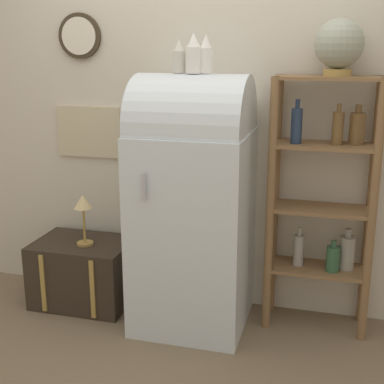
% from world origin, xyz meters
% --- Properties ---
extents(ground_plane, '(12.00, 12.00, 0.00)m').
position_xyz_m(ground_plane, '(0.00, 0.00, 0.00)').
color(ground_plane, '#7A664C').
extents(wall_back, '(7.00, 0.09, 2.70)m').
position_xyz_m(wall_back, '(-0.01, 0.57, 1.35)').
color(wall_back, beige).
rests_on(wall_back, ground_plane).
extents(refrigerator, '(0.68, 0.69, 1.57)m').
position_xyz_m(refrigerator, '(-0.00, 0.22, 0.82)').
color(refrigerator, silver).
rests_on(refrigerator, ground_plane).
extents(suitcase_trunk, '(0.64, 0.47, 0.44)m').
position_xyz_m(suitcase_trunk, '(-0.79, 0.28, 0.22)').
color(suitcase_trunk, '#33281E').
rests_on(suitcase_trunk, ground_plane).
extents(shelf_unit, '(0.63, 0.29, 1.55)m').
position_xyz_m(shelf_unit, '(0.77, 0.39, 0.86)').
color(shelf_unit, olive).
rests_on(shelf_unit, ground_plane).
extents(globe, '(0.27, 0.27, 0.31)m').
position_xyz_m(globe, '(0.80, 0.38, 1.72)').
color(globe, '#AD8942').
rests_on(globe, shelf_unit).
extents(vase_left, '(0.07, 0.07, 0.19)m').
position_xyz_m(vase_left, '(-0.09, 0.23, 1.65)').
color(vase_left, beige).
rests_on(vase_left, refrigerator).
extents(vase_center, '(0.09, 0.09, 0.22)m').
position_xyz_m(vase_center, '(0.01, 0.21, 1.67)').
color(vase_center, white).
rests_on(vase_center, refrigerator).
extents(vase_right, '(0.08, 0.08, 0.22)m').
position_xyz_m(vase_right, '(0.07, 0.23, 1.67)').
color(vase_right, white).
rests_on(vase_right, refrigerator).
extents(desk_lamp, '(0.12, 0.12, 0.34)m').
position_xyz_m(desk_lamp, '(-0.75, 0.24, 0.70)').
color(desk_lamp, '#AD8942').
rests_on(desk_lamp, suitcase_trunk).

